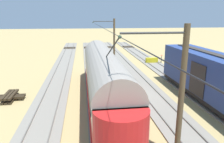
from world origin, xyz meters
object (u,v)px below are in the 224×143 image
at_px(coach_adjacent, 214,77).
at_px(spare_tie_stack, 10,97).
at_px(vintage_streetcar, 103,76).
at_px(track_end_bumper, 152,60).
at_px(catenary_pole_mid_near, 180,91).
at_px(switch_stand, 161,59).
at_px(catenary_pole_foreground, 113,41).

height_order(coach_adjacent, spare_tie_stack, coach_adjacent).
height_order(vintage_streetcar, coach_adjacent, vintage_streetcar).
height_order(vintage_streetcar, track_end_bumper, vintage_streetcar).
bearing_deg(vintage_streetcar, spare_tie_stack, -11.91).
distance_m(spare_tie_stack, track_end_bumper, 20.94).
bearing_deg(vintage_streetcar, track_end_bumper, -121.55).
xyz_separation_m(catenary_pole_mid_near, spare_tie_stack, (10.74, -9.13, -3.22)).
relative_size(catenary_pole_mid_near, switch_stand, 5.36).
height_order(catenary_pole_foreground, switch_stand, catenary_pole_foreground).
relative_size(vintage_streetcar, track_end_bumper, 10.24).
xyz_separation_m(switch_stand, track_end_bumper, (1.32, -0.48, -0.30)).
bearing_deg(track_end_bumper, switch_stand, 159.88).
xyz_separation_m(coach_adjacent, catenary_pole_mid_near, (5.91, 6.17, 1.32)).
bearing_deg(catenary_pole_foreground, catenary_pole_mid_near, 90.00).
distance_m(coach_adjacent, catenary_pole_foreground, 16.67).
bearing_deg(catenary_pole_mid_near, switch_stand, -108.72).
xyz_separation_m(vintage_streetcar, catenary_pole_mid_near, (-2.89, 7.48, 1.22)).
bearing_deg(coach_adjacent, spare_tie_stack, -10.09).
relative_size(catenary_pole_mid_near, track_end_bumper, 3.68).
bearing_deg(spare_tie_stack, vintage_streetcar, 168.09).
bearing_deg(track_end_bumper, spare_tie_stack, 37.29).
distance_m(catenary_pole_foreground, switch_stand, 7.76).
bearing_deg(track_end_bumper, catenary_pole_mid_near, 74.84).
bearing_deg(coach_adjacent, vintage_streetcar, -8.45).
distance_m(catenary_pole_foreground, catenary_pole_mid_near, 21.70).
height_order(vintage_streetcar, catenary_pole_mid_near, catenary_pole_mid_near).
xyz_separation_m(catenary_pole_foreground, switch_stand, (-7.23, 0.37, -2.79)).
distance_m(catenary_pole_mid_near, track_end_bumper, 22.81).
height_order(vintage_streetcar, catenary_pole_foreground, catenary_pole_foreground).
xyz_separation_m(coach_adjacent, spare_tie_stack, (16.65, -2.96, -1.90)).
bearing_deg(catenary_pole_mid_near, vintage_streetcar, -68.84).
bearing_deg(coach_adjacent, track_end_bumper, -90.01).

